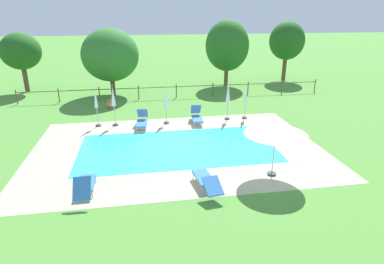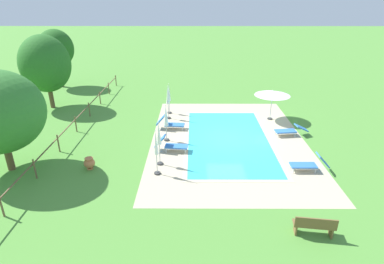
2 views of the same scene
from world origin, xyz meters
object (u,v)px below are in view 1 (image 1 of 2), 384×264
tree_east_mid (21,52)px  tree_centre (287,41)px  patio_umbrella_closed_row_west (228,94)px  patio_umbrella_closed_row_mid_west (96,102)px  patio_umbrella_closed_row_east (246,95)px  tree_west_mid (227,46)px  sun_lounger_north_far (142,121)px  patio_umbrella_open_foreground (276,130)px  patio_umbrella_closed_row_mid_east (113,99)px  sun_lounger_north_end (85,185)px  patio_umbrella_closed_row_centre (166,99)px  tree_far_west (110,55)px  sun_lounger_north_near_steps (197,116)px  sun_lounger_north_mid (206,180)px  terracotta_urn_near_fence (110,104)px

tree_east_mid → tree_centre: bearing=3.2°
patio_umbrella_closed_row_west → patio_umbrella_closed_row_mid_west: patio_umbrella_closed_row_west is taller
patio_umbrella_closed_row_east → patio_umbrella_closed_row_mid_west: bearing=-180.0°
patio_umbrella_closed_row_west → tree_west_mid: 9.92m
patio_umbrella_closed_row_west → sun_lounger_north_far: bearing=-173.8°
patio_umbrella_open_foreground → patio_umbrella_closed_row_mid_east: size_ratio=1.03×
patio_umbrella_closed_row_west → patio_umbrella_closed_row_mid_east: patio_umbrella_closed_row_west is taller
patio_umbrella_closed_row_east → tree_east_mid: 18.48m
sun_lounger_north_end → patio_umbrella_closed_row_west: 10.74m
patio_umbrella_closed_row_west → patio_umbrella_closed_row_mid_east: bearing=-179.6°
patio_umbrella_closed_row_centre → patio_umbrella_closed_row_mid_east: size_ratio=0.96×
patio_umbrella_closed_row_mid_west → tree_far_west: 7.73m
sun_lounger_north_near_steps → tree_far_west: (-5.37, 7.82, 2.73)m
sun_lounger_north_far → patio_umbrella_closed_row_west: size_ratio=0.80×
patio_umbrella_closed_row_centre → sun_lounger_north_mid: bearing=-84.2°
patio_umbrella_open_foreground → patio_umbrella_closed_row_mid_east: 9.90m
sun_lounger_north_mid → tree_far_west: (-4.33, 15.50, 2.77)m
patio_umbrella_closed_row_mid_east → tree_centre: bearing=35.8°
patio_umbrella_closed_row_west → patio_umbrella_closed_row_east: size_ratio=1.05×
tree_far_west → patio_umbrella_closed_row_west: bearing=-45.8°
sun_lounger_north_end → patio_umbrella_closed_row_mid_east: 7.74m
patio_umbrella_closed_row_mid_east → tree_east_mid: (-7.66, 9.84, 1.68)m
patio_umbrella_closed_row_mid_west → tree_west_mid: tree_west_mid is taller
sun_lounger_north_near_steps → tree_east_mid: size_ratio=0.41×
terracotta_urn_near_fence → tree_east_mid: size_ratio=0.13×
sun_lounger_north_far → patio_umbrella_closed_row_mid_west: patio_umbrella_closed_row_mid_west is taller
tree_far_west → terracotta_urn_near_fence: bearing=-89.3°
tree_far_west → patio_umbrella_closed_row_mid_west: bearing=-93.3°
patio_umbrella_closed_row_centre → tree_west_mid: size_ratio=0.41×
patio_umbrella_closed_row_mid_east → terracotta_urn_near_fence: patio_umbrella_closed_row_mid_east is taller
patio_umbrella_open_foreground → patio_umbrella_closed_row_mid_west: 10.62m
sun_lounger_north_near_steps → tree_far_west: size_ratio=0.37×
patio_umbrella_closed_row_east → tree_west_mid: (1.32, 9.42, 2.00)m
tree_centre → patio_umbrella_closed_row_mid_west: bearing=-146.0°
patio_umbrella_closed_row_mid_east → tree_centre: size_ratio=0.44×
sun_lounger_north_near_steps → tree_centre: tree_centre is taller
sun_lounger_north_far → patio_umbrella_closed_row_centre: patio_umbrella_closed_row_centre is taller
patio_umbrella_closed_row_mid_east → patio_umbrella_closed_row_east: size_ratio=1.03×
patio_umbrella_closed_row_west → tree_west_mid: tree_west_mid is taller
sun_lounger_north_mid → terracotta_urn_near_fence: bearing=110.5°
patio_umbrella_open_foreground → terracotta_urn_near_fence: 13.12m
patio_umbrella_closed_row_mid_east → terracotta_urn_near_fence: (-0.50, 3.56, -1.24)m
patio_umbrella_closed_row_mid_west → patio_umbrella_closed_row_mid_east: size_ratio=0.99×
sun_lounger_north_end → patio_umbrella_closed_row_east: 11.53m
patio_umbrella_closed_row_east → tree_west_mid: bearing=82.0°
patio_umbrella_closed_row_west → terracotta_urn_near_fence: bearing=154.2°
tree_centre → tree_east_mid: 23.19m
tree_centre → sun_lounger_north_near_steps: bearing=-133.1°
patio_umbrella_closed_row_mid_west → sun_lounger_north_far: bearing=-12.6°
patio_umbrella_closed_row_west → tree_east_mid: size_ratio=0.52×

